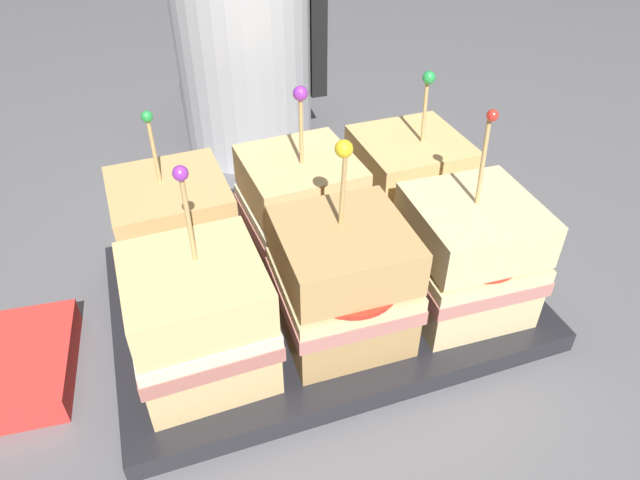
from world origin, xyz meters
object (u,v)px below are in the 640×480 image
(sandwich_front_left, at_px, (200,319))
(sandwich_back_left, at_px, (175,231))
(sandwich_front_center, at_px, (346,281))
(serving_platter, at_px, (320,295))
(sandwich_front_right, at_px, (467,256))
(sandwich_back_right, at_px, (407,187))
(kettle_steel, at_px, (245,55))
(sandwich_back_center, at_px, (305,208))

(sandwich_front_left, bearing_deg, sandwich_back_left, 90.93)
(sandwich_front_center, bearing_deg, serving_platter, 93.52)
(sandwich_front_left, xyz_separation_m, sandwich_front_right, (0.21, -0.00, 0.00))
(serving_platter, xyz_separation_m, sandwich_back_right, (0.10, 0.05, 0.06))
(sandwich_back_left, distance_m, kettle_steel, 0.28)
(serving_platter, bearing_deg, sandwich_back_left, 152.39)
(sandwich_front_center, height_order, sandwich_front_right, sandwich_front_right)
(sandwich_back_right, xyz_separation_m, kettle_steel, (-0.09, 0.26, 0.05))
(serving_platter, relative_size, sandwich_front_right, 2.02)
(sandwich_front_right, xyz_separation_m, sandwich_back_right, (-0.00, 0.11, 0.00))
(sandwich_back_center, xyz_separation_m, sandwich_back_right, (0.10, 0.00, -0.00))
(sandwich_front_center, relative_size, sandwich_front_right, 0.96)
(sandwich_front_center, relative_size, sandwich_back_right, 1.02)
(sandwich_front_center, relative_size, sandwich_back_left, 1.07)
(sandwich_back_left, bearing_deg, sandwich_back_right, -1.11)
(sandwich_back_center, xyz_separation_m, kettle_steel, (0.01, 0.26, 0.05))
(sandwich_front_center, height_order, kettle_steel, kettle_steel)
(sandwich_back_left, xyz_separation_m, sandwich_back_center, (0.11, -0.01, 0.00))
(serving_platter, distance_m, kettle_steel, 0.33)
(sandwich_front_right, bearing_deg, sandwich_back_center, 133.32)
(sandwich_back_right, distance_m, kettle_steel, 0.28)
(sandwich_back_center, bearing_deg, sandwich_front_left, -136.85)
(sandwich_back_center, relative_size, sandwich_back_right, 1.02)
(serving_platter, height_order, sandwich_back_left, sandwich_back_left)
(serving_platter, bearing_deg, sandwich_front_center, -86.48)
(sandwich_front_left, height_order, kettle_steel, kettle_steel)
(sandwich_front_right, relative_size, kettle_steel, 0.67)
(kettle_steel, bearing_deg, sandwich_back_right, -70.51)
(kettle_steel, bearing_deg, serving_platter, -92.55)
(serving_platter, relative_size, sandwich_back_right, 2.15)
(sandwich_front_center, bearing_deg, sandwich_back_right, 45.85)
(sandwich_back_left, bearing_deg, sandwich_front_center, -43.96)
(sandwich_back_right, bearing_deg, sandwich_front_left, -153.59)
(sandwich_front_center, relative_size, kettle_steel, 0.65)
(sandwich_front_center, distance_m, sandwich_back_center, 0.10)
(sandwich_back_center, distance_m, sandwich_back_right, 0.10)
(sandwich_back_right, bearing_deg, sandwich_back_left, 178.89)
(sandwich_front_right, bearing_deg, sandwich_front_left, 179.35)
(sandwich_front_left, xyz_separation_m, kettle_steel, (0.12, 0.36, 0.05))
(serving_platter, distance_m, sandwich_back_right, 0.13)
(serving_platter, distance_m, sandwich_front_center, 0.08)
(sandwich_front_left, bearing_deg, sandwich_back_center, 43.15)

